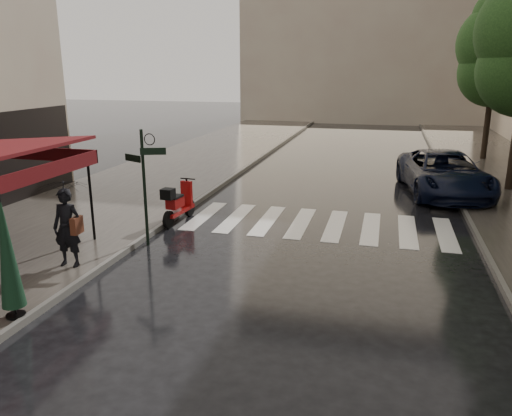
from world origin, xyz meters
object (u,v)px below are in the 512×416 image
at_px(parked_car, 444,173).
at_px(parasol_front, 7,251).
at_px(scooter, 178,204).
at_px(pedestrian_with_umbrella, 64,195).

xyz_separation_m(parked_car, parasol_front, (-8.65, -12.50, 0.61)).
bearing_deg(parasol_front, parked_car, 55.32).
distance_m(scooter, parasol_front, 6.67).
bearing_deg(scooter, parked_car, 40.45).
xyz_separation_m(pedestrian_with_umbrella, scooter, (0.95, 4.15, -1.23)).
bearing_deg(parasol_front, pedestrian_with_umbrella, 101.62).
height_order(scooter, parked_car, parked_car).
bearing_deg(parked_car, scooter, -153.20).
height_order(pedestrian_with_umbrella, scooter, pedestrian_with_umbrella).
distance_m(pedestrian_with_umbrella, scooter, 4.43).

